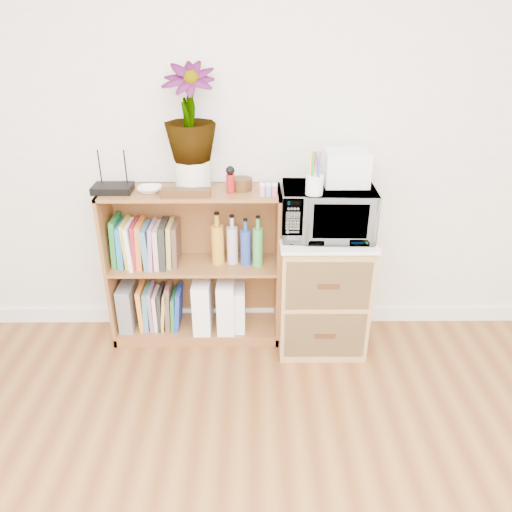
{
  "coord_description": "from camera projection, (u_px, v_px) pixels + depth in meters",
  "views": [
    {
      "loc": [
        -0.0,
        -0.52,
        1.84
      ],
      "look_at": [
        0.01,
        1.95,
        0.62
      ],
      "focal_mm": 35.0,
      "sensor_mm": 36.0,
      "label": 1
    }
  ],
  "objects": [
    {
      "name": "trinket_box",
      "position": [
        186.0,
        193.0,
        2.64
      ],
      "size": [
        0.26,
        0.07,
        0.04
      ],
      "primitive_type": "cube",
      "color": "#3D2510",
      "rests_on": "bookshelf"
    },
    {
      "name": "kokeshi_doll",
      "position": [
        231.0,
        184.0,
        2.69
      ],
      "size": [
        0.05,
        0.05,
        0.1
      ],
      "primitive_type": "cylinder",
      "color": "maroon",
      "rests_on": "bookshelf"
    },
    {
      "name": "microwave",
      "position": [
        327.0,
        212.0,
        2.71
      ],
      "size": [
        0.5,
        0.35,
        0.27
      ],
      "primitive_type": "imported",
      "rotation": [
        0.0,
        0.0,
        -0.03
      ],
      "color": "silver",
      "rests_on": "wicker_unit"
    },
    {
      "name": "magazine_holder_right",
      "position": [
        238.0,
        306.0,
        3.06
      ],
      "size": [
        0.09,
        0.22,
        0.27
      ],
      "primitive_type": "cube",
      "color": "white",
      "rests_on": "bookshelf"
    },
    {
      "name": "lower_books",
      "position": [
        160.0,
        307.0,
        3.07
      ],
      "size": [
        0.26,
        0.19,
        0.3
      ],
      "color": "orange",
      "rests_on": "bookshelf"
    },
    {
      "name": "paint_jars",
      "position": [
        268.0,
        191.0,
        2.65
      ],
      "size": [
        0.1,
        0.04,
        0.05
      ],
      "primitive_type": "cube",
      "color": "pink",
      "rests_on": "bookshelf"
    },
    {
      "name": "magazine_holder_left",
      "position": [
        203.0,
        302.0,
        3.05
      ],
      "size": [
        0.1,
        0.26,
        0.33
      ],
      "primitive_type": "cube",
      "color": "white",
      "rests_on": "bookshelf"
    },
    {
      "name": "white_bowl",
      "position": [
        150.0,
        190.0,
        2.71
      ],
      "size": [
        0.13,
        0.13,
        0.03
      ],
      "primitive_type": "imported",
      "color": "white",
      "rests_on": "bookshelf"
    },
    {
      "name": "wooden_bowl",
      "position": [
        242.0,
        184.0,
        2.74
      ],
      "size": [
        0.11,
        0.11,
        0.07
      ],
      "primitive_type": "cylinder",
      "color": "#341F0E",
      "rests_on": "bookshelf"
    },
    {
      "name": "plant_pot",
      "position": [
        193.0,
        175.0,
        2.72
      ],
      "size": [
        0.19,
        0.19,
        0.16
      ],
      "primitive_type": "cylinder",
      "color": "silver",
      "rests_on": "bookshelf"
    },
    {
      "name": "skirting_board",
      "position": [
        254.0,
        314.0,
        3.27
      ],
      "size": [
        4.0,
        0.02,
        0.1
      ],
      "primitive_type": "cube",
      "color": "white",
      "rests_on": "ground"
    },
    {
      "name": "wicker_unit",
      "position": [
        322.0,
        291.0,
        2.95
      ],
      "size": [
        0.5,
        0.45,
        0.7
      ],
      "primitive_type": "cube",
      "color": "#9E7542",
      "rests_on": "ground"
    },
    {
      "name": "bookshelf",
      "position": [
        195.0,
        267.0,
        2.95
      ],
      "size": [
        1.0,
        0.3,
        0.95
      ],
      "primitive_type": "cube",
      "color": "brown",
      "rests_on": "ground"
    },
    {
      "name": "liquor_bottles",
      "position": [
        235.0,
        240.0,
        2.88
      ],
      "size": [
        0.3,
        0.07,
        0.31
      ],
      "color": "orange",
      "rests_on": "bookshelf"
    },
    {
      "name": "cookbooks",
      "position": [
        146.0,
        243.0,
        2.88
      ],
      "size": [
        0.38,
        0.2,
        0.29
      ],
      "color": "#1D702F",
      "rests_on": "bookshelf"
    },
    {
      "name": "file_box",
      "position": [
        128.0,
        305.0,
        3.07
      ],
      "size": [
        0.09,
        0.23,
        0.28
      ],
      "primitive_type": "cube",
      "color": "slate",
      "rests_on": "bookshelf"
    },
    {
      "name": "pen_cup",
      "position": [
        314.0,
        185.0,
        2.53
      ],
      "size": [
        0.09,
        0.09,
        0.1
      ],
      "primitive_type": "cylinder",
      "color": "white",
      "rests_on": "microwave"
    },
    {
      "name": "magazine_holder_mid",
      "position": [
        226.0,
        303.0,
        3.05
      ],
      "size": [
        0.1,
        0.26,
        0.32
      ],
      "primitive_type": "cube",
      "color": "white",
      "rests_on": "bookshelf"
    },
    {
      "name": "potted_plant",
      "position": [
        189.0,
        113.0,
        2.58
      ],
      "size": [
        0.28,
        0.28,
        0.5
      ],
      "primitive_type": "imported",
      "color": "#386B2B",
      "rests_on": "plant_pot"
    },
    {
      "name": "router",
      "position": [
        113.0,
        188.0,
        2.71
      ],
      "size": [
        0.21,
        0.14,
        0.04
      ],
      "primitive_type": "cube",
      "color": "black",
      "rests_on": "bookshelf"
    },
    {
      "name": "small_appliance",
      "position": [
        346.0,
        168.0,
        2.66
      ],
      "size": [
        0.23,
        0.19,
        0.18
      ],
      "primitive_type": "cube",
      "color": "white",
      "rests_on": "microwave"
    }
  ]
}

